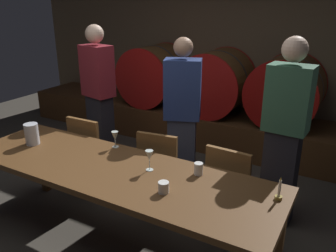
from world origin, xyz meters
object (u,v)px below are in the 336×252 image
(wine_barrel_right, at_px, (286,91))
(chair_right, at_px, (231,186))
(wine_glass_center, at_px, (115,136))
(chair_center, at_px, (161,168))
(pitcher, at_px, (32,134))
(chair_left, at_px, (91,150))
(dining_table, at_px, (114,175))
(cup_left, at_px, (164,187))
(wine_glass_right, at_px, (149,156))
(cup_right, at_px, (198,169))
(wine_barrel_left, at_px, (154,75))
(wine_barrel_center, at_px, (217,82))
(guest_left, at_px, (99,97))
(guest_right, at_px, (285,133))
(candle_center, at_px, (279,194))
(guest_center, at_px, (182,115))

(wine_barrel_right, height_order, chair_right, wine_barrel_right)
(chair_right, bearing_deg, wine_glass_center, 19.69)
(wine_barrel_right, bearing_deg, chair_right, -90.46)
(chair_center, bearing_deg, pitcher, 23.66)
(chair_left, relative_size, pitcher, 4.42)
(dining_table, height_order, cup_left, cup_left)
(wine_glass_right, xyz_separation_m, cup_left, (0.27, -0.24, -0.08))
(chair_center, distance_m, cup_right, 0.78)
(wine_barrel_left, height_order, wine_barrel_center, same)
(wine_barrel_left, distance_m, guest_left, 1.40)
(wine_barrel_right, bearing_deg, pitcher, -124.48)
(guest_right, relative_size, cup_left, 21.46)
(wine_barrel_right, height_order, cup_left, wine_barrel_right)
(chair_left, distance_m, wine_glass_right, 1.27)
(pitcher, height_order, cup_left, pitcher)
(dining_table, bearing_deg, chair_left, 142.37)
(wine_barrel_left, height_order, candle_center, wine_barrel_left)
(guest_center, xyz_separation_m, candle_center, (1.26, -1.01, -0.06))
(wine_barrel_right, bearing_deg, cup_right, -93.74)
(dining_table, relative_size, wine_glass_right, 16.08)
(wine_barrel_center, bearing_deg, pitcher, -107.33)
(wine_barrel_left, bearing_deg, guest_right, -32.96)
(wine_barrel_right, distance_m, wine_glass_center, 2.47)
(wine_barrel_left, height_order, guest_left, guest_left)
(wine_barrel_left, xyz_separation_m, chair_right, (1.99, -1.94, -0.44))
(chair_right, bearing_deg, dining_table, 42.93)
(chair_right, bearing_deg, guest_center, -31.87)
(pitcher, height_order, wine_glass_right, pitcher)
(candle_center, xyz_separation_m, cup_left, (-0.73, -0.31, -0.00))
(guest_center, xyz_separation_m, wine_glass_center, (-0.25, -0.85, 0.00))
(chair_left, distance_m, guest_center, 1.07)
(pitcher, bearing_deg, wine_barrel_right, 55.52)
(wine_glass_right, bearing_deg, wine_barrel_right, 78.07)
(dining_table, bearing_deg, wine_barrel_left, 115.04)
(chair_right, distance_m, candle_center, 0.75)
(wine_barrel_left, distance_m, candle_center, 3.46)
(candle_center, height_order, cup_right, candle_center)
(guest_right, distance_m, pitcher, 2.33)
(pitcher, bearing_deg, cup_right, 7.83)
(wine_barrel_right, bearing_deg, dining_table, -107.07)
(dining_table, xyz_separation_m, wine_glass_right, (0.27, 0.11, 0.19))
(chair_left, xyz_separation_m, cup_right, (1.46, -0.39, 0.32))
(wine_barrel_left, bearing_deg, wine_glass_center, -66.79)
(wine_glass_right, bearing_deg, cup_left, -41.65)
(wine_barrel_left, relative_size, wine_glass_right, 5.36)
(cup_right, bearing_deg, chair_center, 144.61)
(wine_barrel_left, bearing_deg, cup_right, -51.75)
(candle_center, bearing_deg, guest_right, 100.61)
(guest_right, height_order, cup_right, guest_right)
(wine_barrel_center, bearing_deg, cup_right, -70.98)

